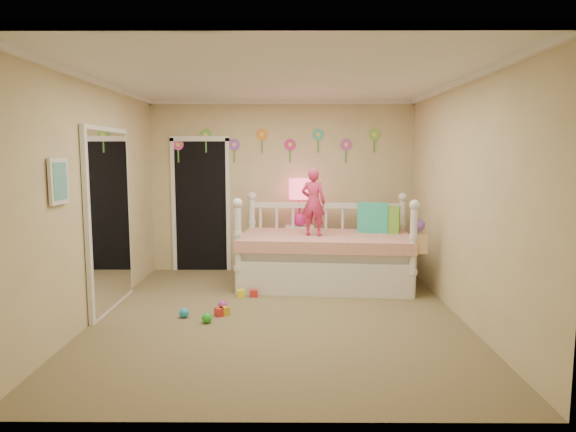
{
  "coord_description": "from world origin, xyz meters",
  "views": [
    {
      "loc": [
        0.13,
        -5.42,
        1.79
      ],
      "look_at": [
        0.1,
        0.6,
        1.05
      ],
      "focal_mm": 31.27,
      "sensor_mm": 36.0,
      "label": 1
    }
  ],
  "objects_px": {
    "child": "(313,202)",
    "nightstand": "(300,249)",
    "table_lamp": "(300,195)",
    "daybed": "(325,240)"
  },
  "relations": [
    {
      "from": "daybed",
      "to": "table_lamp",
      "type": "height_order",
      "value": "table_lamp"
    },
    {
      "from": "child",
      "to": "nightstand",
      "type": "distance_m",
      "value": 1.15
    },
    {
      "from": "nightstand",
      "to": "child",
      "type": "bearing_deg",
      "value": -77.52
    },
    {
      "from": "nightstand",
      "to": "table_lamp",
      "type": "height_order",
      "value": "table_lamp"
    },
    {
      "from": "child",
      "to": "table_lamp",
      "type": "relative_size",
      "value": 1.27
    },
    {
      "from": "child",
      "to": "table_lamp",
      "type": "bearing_deg",
      "value": -61.82
    },
    {
      "from": "child",
      "to": "table_lamp",
      "type": "height_order",
      "value": "child"
    },
    {
      "from": "daybed",
      "to": "table_lamp",
      "type": "bearing_deg",
      "value": 120.14
    },
    {
      "from": "daybed",
      "to": "nightstand",
      "type": "relative_size",
      "value": 3.24
    },
    {
      "from": "nightstand",
      "to": "table_lamp",
      "type": "relative_size",
      "value": 1.01
    }
  ]
}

